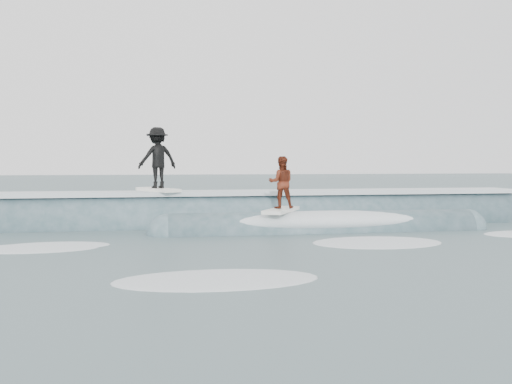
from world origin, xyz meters
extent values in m
plane|color=#3A5154|center=(0.00, 0.00, 0.00)|extent=(160.00, 160.00, 0.00)
cylinder|color=#355259|center=(0.00, 4.71, 0.00)|extent=(19.44, 1.92, 1.92)
cylinder|color=#355259|center=(1.80, 2.51, 0.00)|extent=(9.00, 1.17, 1.17)
sphere|color=#355259|center=(-2.70, 2.51, 0.00)|extent=(1.17, 1.17, 1.17)
sphere|color=#355259|center=(6.30, 2.51, 0.00)|extent=(1.17, 1.17, 1.17)
cube|color=white|center=(0.00, 4.71, 1.03)|extent=(18.00, 1.30, 0.14)
ellipsoid|color=white|center=(1.80, 2.51, 0.30)|extent=(7.60, 1.30, 0.60)
cube|color=white|center=(-2.95, 4.71, 1.15)|extent=(1.40, 2.03, 0.10)
imported|color=black|center=(-2.95, 4.71, 2.15)|extent=(1.40, 1.10, 1.90)
cube|color=white|center=(0.52, 2.51, 0.64)|extent=(1.46, 2.01, 0.10)
imported|color=#591F10|center=(0.52, 2.51, 1.43)|extent=(0.79, 0.65, 1.49)
ellipsoid|color=white|center=(-5.85, 0.52, 0.00)|extent=(3.08, 2.10, 0.10)
ellipsoid|color=white|center=(-5.44, 0.86, 0.00)|extent=(2.45, 1.67, 0.10)
ellipsoid|color=white|center=(-2.02, -3.75, 0.00)|extent=(2.87, 1.96, 0.10)
ellipsoid|color=white|center=(2.42, 0.05, 0.00)|extent=(4.01, 2.73, 0.10)
cylinder|color=#355259|center=(7.66, 18.00, 0.00)|extent=(22.00, 0.80, 0.80)
cylinder|color=#355259|center=(-0.54, 22.00, 0.00)|extent=(22.00, 0.60, 0.60)
camera|label=1|loc=(-3.06, -13.35, 2.01)|focal=40.00mm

